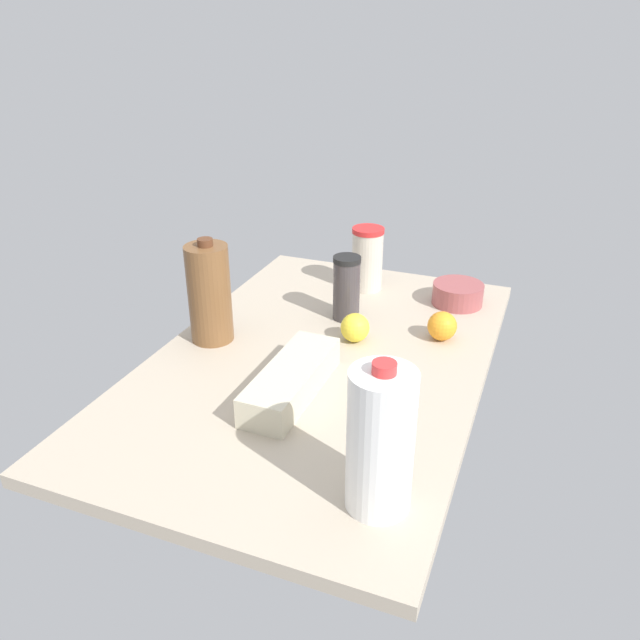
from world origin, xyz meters
The scene contains 9 objects.
countertop centered at (0.00, 0.00, 1.50)cm, with size 120.00×76.00×3.00cm, color #B5A691.
egg_carton centered at (16.69, 0.10, 6.34)cm, with size 31.75×10.30×6.69cm, color beige.
tumbler_cup centered at (-43.69, -2.27, 12.40)cm, with size 9.27×9.27×18.72cm.
chocolate_milk_jug centered at (0.84, -28.65, 15.44)cm, with size 10.53×10.53×26.46cm.
milk_jug centered at (42.24, 26.86, 15.85)cm, with size 10.98×10.98×27.26cm.
shaker_bottle centered at (-22.57, -1.33, 11.79)cm, with size 7.32×7.32×17.50cm.
mixing_bowl centered at (-42.60, 24.88, 6.03)cm, with size 14.10×14.10×6.05cm, color #9D4C4D.
orange_by_jug centered at (-19.86, 25.01, 6.68)cm, with size 7.37×7.37×7.37cm, color orange.
lemon_beside_bowl centered at (-11.14, 4.99, 6.64)cm, with size 7.28×7.28×7.28cm, color yellow.
Camera 1 is at (120.38, 47.12, 77.08)cm, focal length 35.00 mm.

